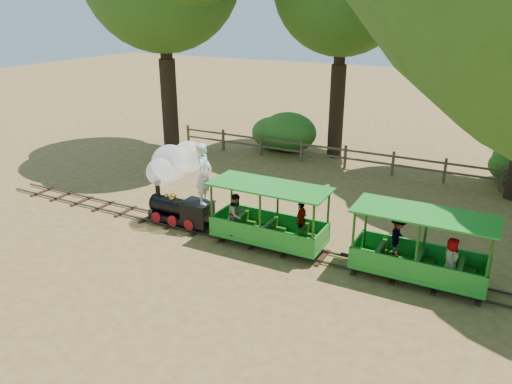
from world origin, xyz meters
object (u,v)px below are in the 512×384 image
at_px(carriage_front, 266,222).
at_px(fence, 369,158).
at_px(locomotive, 178,176).
at_px(carriage_rear, 418,253).

bearing_deg(carriage_front, fence, 85.00).
bearing_deg(locomotive, fence, 64.44).
height_order(locomotive, carriage_front, locomotive).
xyz_separation_m(locomotive, fence, (3.79, 7.93, -1.03)).
xyz_separation_m(carriage_front, carriage_rear, (4.16, 0.09, 0.00)).
xyz_separation_m(locomotive, carriage_front, (3.09, -0.11, -0.84)).
bearing_deg(fence, carriage_front, -95.00).
distance_m(carriage_rear, fence, 8.67).
relative_size(carriage_rear, fence, 0.19).
bearing_deg(carriage_rear, locomotive, 179.85).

